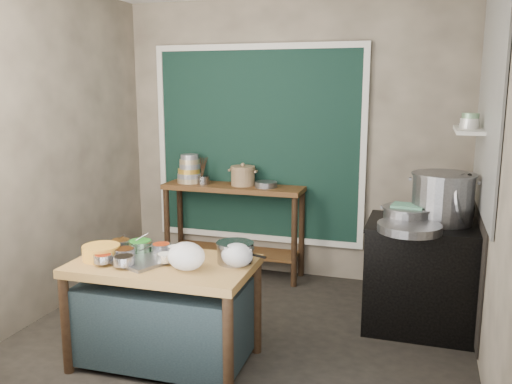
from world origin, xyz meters
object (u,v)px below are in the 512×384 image
(condiment_tray, at_px, (137,258))
(yellow_basin, at_px, (101,252))
(saucepan, at_px, (235,252))
(prep_table, at_px, (165,313))
(back_counter, at_px, (234,230))
(stock_pot, at_px, (443,198))
(stove_block, at_px, (424,277))
(ceramic_crock, at_px, (243,177))
(utensil_cup, at_px, (203,180))
(steamer, at_px, (407,215))

(condiment_tray, bearing_deg, yellow_basin, -163.13)
(saucepan, bearing_deg, prep_table, -143.98)
(back_counter, xyz_separation_m, stock_pot, (2.01, -0.67, 0.60))
(back_counter, bearing_deg, stove_block, -21.02)
(condiment_tray, height_order, ceramic_crock, ceramic_crock)
(condiment_tray, height_order, stock_pot, stock_pot)
(condiment_tray, relative_size, stock_pot, 1.00)
(condiment_tray, distance_m, utensil_cup, 1.90)
(condiment_tray, bearing_deg, stock_pot, 30.73)
(ceramic_crock, bearing_deg, back_counter, -161.50)
(back_counter, distance_m, saucepan, 1.89)
(ceramic_crock, bearing_deg, condiment_tray, -94.01)
(back_counter, height_order, stove_block, back_counter)
(prep_table, relative_size, saucepan, 4.70)
(back_counter, relative_size, stove_block, 1.61)
(back_counter, relative_size, yellow_basin, 5.53)
(prep_table, bearing_deg, steamer, 33.51)
(yellow_basin, bearing_deg, back_counter, 81.94)
(back_counter, relative_size, ceramic_crock, 5.54)
(steamer, bearing_deg, yellow_basin, -149.75)
(condiment_tray, bearing_deg, utensil_cup, 98.56)
(back_counter, relative_size, condiment_tray, 2.87)
(prep_table, xyz_separation_m, stove_block, (1.74, 1.15, 0.05))
(yellow_basin, xyz_separation_m, saucepan, (0.92, 0.21, 0.02))
(yellow_basin, relative_size, ceramic_crock, 1.00)
(yellow_basin, height_order, ceramic_crock, ceramic_crock)
(utensil_cup, distance_m, stock_pot, 2.42)
(utensil_cup, height_order, ceramic_crock, ceramic_crock)
(back_counter, distance_m, ceramic_crock, 0.57)
(utensil_cup, bearing_deg, saucepan, -60.69)
(stove_block, xyz_separation_m, saucepan, (-1.25, -1.02, 0.40))
(ceramic_crock, xyz_separation_m, steamer, (1.66, -0.81, -0.09))
(stove_block, bearing_deg, ceramic_crock, 157.16)
(condiment_tray, height_order, yellow_basin, yellow_basin)
(yellow_basin, distance_m, steamer, 2.35)
(back_counter, height_order, condiment_tray, back_counter)
(condiment_tray, xyz_separation_m, ceramic_crock, (0.13, 1.92, 0.28))
(prep_table, relative_size, yellow_basin, 4.77)
(condiment_tray, bearing_deg, ceramic_crock, 85.99)
(prep_table, relative_size, ceramic_crock, 4.78)
(back_counter, xyz_separation_m, utensil_cup, (-0.32, -0.02, 0.52))
(yellow_basin, bearing_deg, steamer, 30.25)
(prep_table, distance_m, saucepan, 0.67)
(prep_table, xyz_separation_m, ceramic_crock, (-0.07, 1.92, 0.66))
(saucepan, height_order, stock_pot, stock_pot)
(stock_pot, bearing_deg, ceramic_crock, 159.89)
(saucepan, xyz_separation_m, ceramic_crock, (-0.55, 1.78, 0.22))
(prep_table, xyz_separation_m, steamer, (1.59, 1.11, 0.57))
(steamer, bearing_deg, condiment_tray, -148.20)
(yellow_basin, relative_size, utensil_cup, 1.83)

